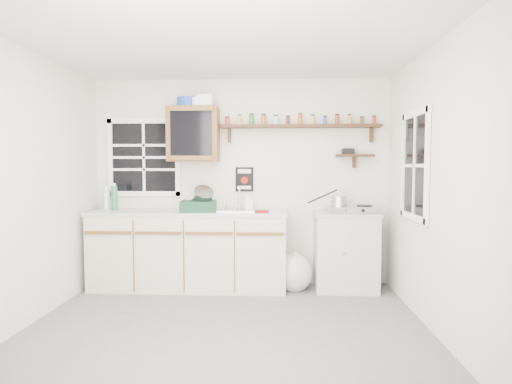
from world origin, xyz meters
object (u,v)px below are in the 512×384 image
at_px(upper_cabinet, 194,134).
at_px(spice_shelf, 299,125).
at_px(hotplate, 352,209).
at_px(dish_rack, 200,203).
at_px(main_cabinet, 189,249).
at_px(right_cabinet, 345,251).

relative_size(upper_cabinet, spice_shelf, 0.34).
bearing_deg(hotplate, dish_rack, 177.84).
xyz_separation_m(dish_rack, hotplate, (1.75, 0.10, -0.07)).
bearing_deg(spice_shelf, dish_rack, -164.90).
distance_m(main_cabinet, spice_shelf, 1.97).
xyz_separation_m(main_cabinet, upper_cabinet, (0.03, 0.14, 1.36)).
distance_m(main_cabinet, right_cabinet, 1.84).
distance_m(main_cabinet, hotplate, 1.96).
bearing_deg(dish_rack, right_cabinet, -3.01).
bearing_deg(right_cabinet, hotplate, -17.49).
xyz_separation_m(right_cabinet, upper_cabinet, (-1.80, 0.12, 1.37)).
bearing_deg(spice_shelf, right_cabinet, -19.10).
bearing_deg(main_cabinet, upper_cabinet, 76.32).
distance_m(right_cabinet, hotplate, 0.50).
bearing_deg(right_cabinet, upper_cabinet, 176.24).
bearing_deg(dish_rack, spice_shelf, 7.97).
relative_size(upper_cabinet, hotplate, 1.07).
relative_size(main_cabinet, dish_rack, 5.17).
distance_m(right_cabinet, spice_shelf, 1.58).
bearing_deg(main_cabinet, dish_rack, -32.88).
height_order(main_cabinet, right_cabinet, main_cabinet).
height_order(right_cabinet, spice_shelf, spice_shelf).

